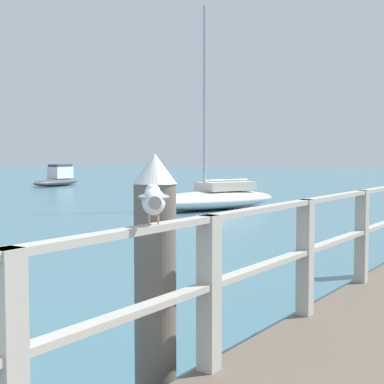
# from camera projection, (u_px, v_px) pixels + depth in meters

# --- Properties ---
(dock_piling_near) EXTENTS (0.29, 0.29, 1.86)m
(dock_piling_near) POSITION_uv_depth(u_px,v_px,m) (155.00, 292.00, 3.88)
(dock_piling_near) COLOR #6B6056
(dock_piling_near) RESTS_ON ground_plane
(seagull_foreground) EXTENTS (0.34, 0.40, 0.21)m
(seagull_foreground) POSITION_uv_depth(u_px,v_px,m) (154.00, 200.00, 3.21)
(seagull_foreground) COLOR white
(seagull_foreground) RESTS_ON pier_railing
(boat_2) EXTENTS (3.46, 5.90, 6.82)m
(boat_2) POSITION_uv_depth(u_px,v_px,m) (212.00, 198.00, 19.99)
(boat_2) COLOR white
(boat_2) RESTS_ON ground_plane
(boat_4) EXTENTS (1.93, 4.30, 1.30)m
(boat_4) POSITION_uv_depth(u_px,v_px,m) (58.00, 179.00, 35.21)
(boat_4) COLOR #4C4C51
(boat_4) RESTS_ON ground_plane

